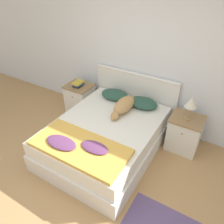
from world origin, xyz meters
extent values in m
plane|color=tan|center=(0.00, 0.00, 0.00)|extent=(16.00, 16.00, 0.00)
cube|color=silver|center=(0.00, 2.13, 1.27)|extent=(9.00, 0.06, 2.55)
cube|color=silver|center=(-0.08, 1.04, 0.15)|extent=(1.53, 2.00, 0.30)
cube|color=silver|center=(-0.08, 1.04, 0.42)|extent=(1.47, 1.94, 0.24)
cube|color=silver|center=(-0.08, 2.06, 0.48)|extent=(1.61, 0.04, 0.97)
cylinder|color=silver|center=(-0.08, 2.06, 0.97)|extent=(1.61, 0.06, 0.06)
cube|color=silver|center=(-1.15, 1.74, 0.29)|extent=(0.49, 0.43, 0.57)
cube|color=#937047|center=(-1.15, 1.74, 0.59)|extent=(0.51, 0.45, 0.03)
sphere|color=#937047|center=(-1.15, 1.52, 0.45)|extent=(0.02, 0.02, 0.02)
cube|color=silver|center=(0.98, 1.74, 0.29)|extent=(0.49, 0.43, 0.57)
cube|color=#937047|center=(0.98, 1.74, 0.59)|extent=(0.51, 0.45, 0.03)
sphere|color=#937047|center=(0.98, 1.52, 0.45)|extent=(0.02, 0.02, 0.02)
ellipsoid|color=#284C3D|center=(-0.37, 1.80, 0.60)|extent=(0.51, 0.37, 0.12)
ellipsoid|color=#284C3D|center=(0.20, 1.80, 0.60)|extent=(0.51, 0.37, 0.12)
cube|color=gold|center=(-0.08, 0.40, 0.56)|extent=(1.33, 0.63, 0.05)
ellipsoid|color=#663860|center=(-0.32, 0.31, 0.61)|extent=(0.47, 0.25, 0.05)
ellipsoid|color=#663860|center=(0.12, 0.46, 0.60)|extent=(0.40, 0.22, 0.04)
ellipsoid|color=tan|center=(-0.01, 1.52, 0.64)|extent=(0.26, 0.56, 0.21)
sphere|color=tan|center=(-0.01, 1.21, 0.60)|extent=(0.13, 0.13, 0.13)
ellipsoid|color=tan|center=(-0.01, 1.15, 0.59)|extent=(0.06, 0.07, 0.05)
cone|color=tan|center=(-0.05, 1.22, 0.65)|extent=(0.04, 0.04, 0.05)
cone|color=tan|center=(0.02, 1.22, 0.65)|extent=(0.04, 0.04, 0.05)
ellipsoid|color=tan|center=(0.02, 1.75, 0.59)|extent=(0.16, 0.25, 0.08)
cube|color=#232328|center=(-1.14, 1.72, 0.62)|extent=(0.16, 0.22, 0.03)
cube|color=#285689|center=(-1.15, 1.72, 0.65)|extent=(0.17, 0.20, 0.03)
cube|color=gold|center=(-1.14, 1.72, 0.68)|extent=(0.18, 0.24, 0.03)
cylinder|color=#9E7A4C|center=(0.98, 1.72, 0.61)|extent=(0.11, 0.11, 0.02)
cylinder|color=#9E7A4C|center=(0.98, 1.72, 0.72)|extent=(0.02, 0.02, 0.20)
cone|color=beige|center=(0.98, 1.72, 0.90)|extent=(0.18, 0.18, 0.16)
camera|label=1|loc=(1.39, -1.20, 2.58)|focal=35.00mm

